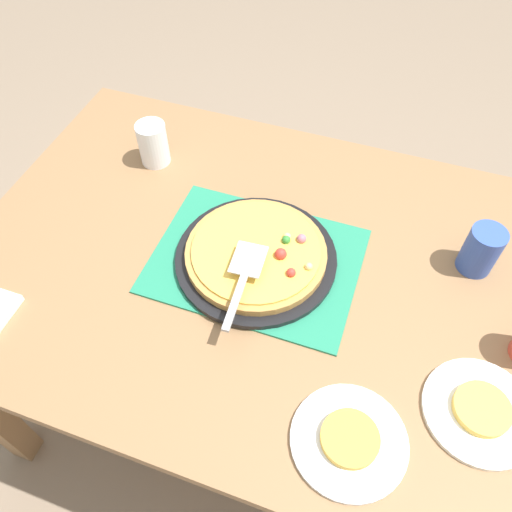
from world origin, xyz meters
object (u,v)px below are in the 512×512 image
at_px(cup_corner, 481,250).
at_px(served_slice_right, 350,438).
at_px(pizza_server, 244,277).
at_px(pizza, 257,253).
at_px(cup_near, 153,144).
at_px(pizza_pan, 256,258).
at_px(plate_near_left, 480,411).
at_px(plate_far_right, 349,441).
at_px(served_slice_left, 482,409).

bearing_deg(cup_corner, served_slice_right, 69.74).
distance_m(served_slice_right, pizza_server, 0.39).
relative_size(pizza, cup_corner, 2.75).
relative_size(cup_corner, pizza_server, 0.52).
bearing_deg(served_slice_right, cup_corner, -110.26).
relative_size(pizza, cup_near, 2.75).
bearing_deg(cup_near, pizza, 147.60).
distance_m(pizza, cup_near, 0.45).
height_order(pizza_pan, cup_corner, cup_corner).
height_order(pizza_pan, plate_near_left, pizza_pan).
relative_size(plate_far_right, served_slice_right, 2.00).
bearing_deg(served_slice_right, pizza_server, -39.55).
bearing_deg(pizza_server, cup_corner, -152.16).
distance_m(plate_far_right, cup_corner, 0.53).
relative_size(served_slice_left, cup_corner, 0.92).
xyz_separation_m(pizza_pan, cup_near, (0.38, -0.24, 0.05)).
distance_m(pizza_pan, cup_near, 0.45).
bearing_deg(cup_corner, pizza, 17.82).
relative_size(plate_near_left, cup_near, 1.83).
relative_size(pizza_pan, served_slice_right, 3.45).
bearing_deg(pizza_server, plate_near_left, 168.48).
bearing_deg(cup_near, plate_near_left, 153.86).
bearing_deg(cup_near, plate_far_right, 139.47).
relative_size(plate_far_right, cup_corner, 1.83).
height_order(plate_far_right, served_slice_left, served_slice_left).
bearing_deg(pizza, plate_far_right, 131.40).
distance_m(pizza_pan, plate_near_left, 0.57).
xyz_separation_m(plate_near_left, pizza_server, (0.52, -0.11, 0.06)).
bearing_deg(plate_far_right, pizza_server, -39.55).
bearing_deg(plate_far_right, served_slice_left, -148.50).
distance_m(plate_near_left, cup_near, 1.01).
height_order(served_slice_left, cup_corner, cup_corner).
height_order(plate_far_right, served_slice_right, served_slice_right).
bearing_deg(cup_near, served_slice_right, 139.47).
height_order(plate_far_right, pizza_server, pizza_server).
xyz_separation_m(plate_far_right, cup_corner, (-0.18, -0.50, 0.06)).
bearing_deg(pizza_server, plate_far_right, 140.45).
bearing_deg(plate_near_left, served_slice_left, 0.00).
bearing_deg(cup_near, cup_corner, 174.30).
xyz_separation_m(pizza, cup_near, (0.38, -0.24, 0.03)).
xyz_separation_m(pizza, pizza_server, (-0.01, 0.10, 0.04)).
distance_m(plate_near_left, plate_far_right, 0.26).
relative_size(pizza_pan, served_slice_left, 3.45).
relative_size(served_slice_left, served_slice_right, 1.00).
bearing_deg(cup_near, pizza_pan, 147.52).
bearing_deg(plate_near_left, cup_corner, -83.36).
bearing_deg(pizza_server, cup_near, -41.26).
xyz_separation_m(pizza_pan, cup_corner, (-0.49, -0.16, 0.05)).
bearing_deg(pizza, cup_corner, -162.18).
bearing_deg(pizza, pizza_server, 93.15).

